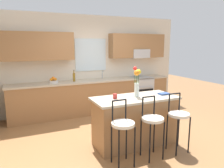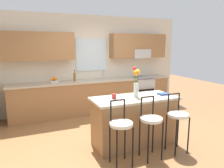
% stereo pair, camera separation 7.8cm
% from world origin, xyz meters
% --- Properties ---
extents(ground_plane, '(14.00, 14.00, 0.00)m').
position_xyz_m(ground_plane, '(0.00, 0.00, 0.00)').
color(ground_plane, olive).
extents(back_wall_assembly, '(5.60, 0.50, 2.70)m').
position_xyz_m(back_wall_assembly, '(0.03, 1.98, 1.51)').
color(back_wall_assembly, beige).
rests_on(back_wall_assembly, ground).
extents(counter_run, '(4.56, 0.64, 0.92)m').
position_xyz_m(counter_run, '(0.00, 1.70, 0.47)').
color(counter_run, '#996B42').
rests_on(counter_run, ground).
extents(sink_faucet, '(0.02, 0.13, 0.23)m').
position_xyz_m(sink_faucet, '(0.30, 1.84, 1.06)').
color(sink_faucet, '#B7BABC').
rests_on(sink_faucet, counter_run).
extents(oven_range, '(0.60, 0.64, 0.92)m').
position_xyz_m(oven_range, '(1.48, 1.68, 0.46)').
color(oven_range, '#B7BABC').
rests_on(oven_range, ground).
extents(kitchen_island, '(1.61, 0.72, 0.92)m').
position_xyz_m(kitchen_island, '(0.03, -0.47, 0.46)').
color(kitchen_island, '#996B42').
rests_on(kitchen_island, ground).
extents(bar_stool_near, '(0.36, 0.36, 1.04)m').
position_xyz_m(bar_stool_near, '(-0.52, -1.04, 0.64)').
color(bar_stool_near, black).
rests_on(bar_stool_near, ground).
extents(bar_stool_middle, '(0.36, 0.36, 1.04)m').
position_xyz_m(bar_stool_middle, '(0.03, -1.04, 0.64)').
color(bar_stool_middle, black).
rests_on(bar_stool_middle, ground).
extents(bar_stool_far, '(0.36, 0.36, 1.04)m').
position_xyz_m(bar_stool_far, '(0.58, -1.04, 0.64)').
color(bar_stool_far, black).
rests_on(bar_stool_far, ground).
extents(flower_vase, '(0.15, 0.16, 0.57)m').
position_xyz_m(flower_vase, '(0.08, -0.44, 1.23)').
color(flower_vase, silver).
rests_on(flower_vase, kitchen_island).
extents(mug_ceramic, '(0.08, 0.08, 0.09)m').
position_xyz_m(mug_ceramic, '(-0.36, -0.41, 0.97)').
color(mug_ceramic, '#A52D28').
rests_on(mug_ceramic, kitchen_island).
extents(cookbook, '(0.20, 0.15, 0.03)m').
position_xyz_m(cookbook, '(0.66, -0.51, 0.94)').
color(cookbook, navy).
rests_on(cookbook, kitchen_island).
extents(fruit_bowl_oranges, '(0.24, 0.24, 0.16)m').
position_xyz_m(fruit_bowl_oranges, '(-1.12, 1.71, 0.97)').
color(fruit_bowl_oranges, silver).
rests_on(fruit_bowl_oranges, counter_run).
extents(bottle_olive_oil, '(0.06, 0.06, 0.30)m').
position_xyz_m(bottle_olive_oil, '(-0.58, 1.70, 1.04)').
color(bottle_olive_oil, olive).
rests_on(bottle_olive_oil, counter_run).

